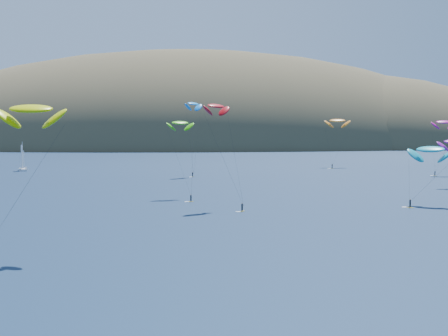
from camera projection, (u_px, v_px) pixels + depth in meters
name	position (u px, v px, depth m)	size (l,w,h in m)	color
island	(214.00, 158.00, 609.53)	(730.00, 300.00, 210.00)	#3D3526
sailboat	(22.00, 168.00, 253.22)	(10.04, 9.13, 11.99)	silver
kitesurfer_2	(31.00, 109.00, 82.74)	(9.95, 9.05, 21.92)	gold
kitesurfer_3	(180.00, 123.00, 154.42)	(7.24, 14.08, 20.26)	gold
kitesurfer_4	(193.00, 104.00, 223.50)	(8.53, 9.87, 28.34)	gold
kitesurfer_5	(431.00, 149.00, 138.07)	(12.29, 10.34, 15.07)	gold
kitesurfer_8	(444.00, 122.00, 228.66)	(10.37, 7.23, 21.97)	gold
kitesurfer_9	(216.00, 106.00, 132.13)	(9.03, 10.59, 23.64)	gold
kitesurfer_11	(337.00, 121.00, 278.02)	(12.01, 15.31, 23.78)	gold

